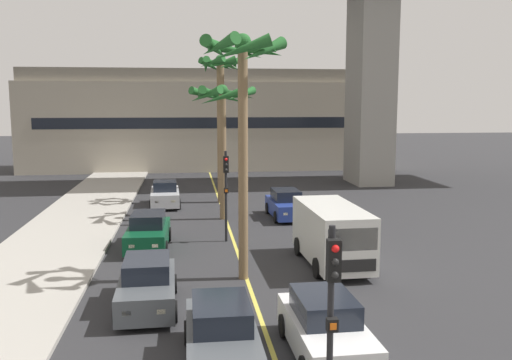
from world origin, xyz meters
TOP-DOWN VIEW (x-y plane):
  - sidewalk_left at (-8.00, 16.00)m, footprint 4.80×80.00m
  - lane_stripe_center at (0.00, 24.00)m, footprint 0.14×56.00m
  - pier_building_backdrop at (0.00, 52.15)m, footprint 34.46×8.04m
  - car_queue_front at (-3.46, 31.77)m, footprint 1.94×4.16m
  - car_queue_second at (-1.33, 10.15)m, footprint 1.84×4.10m
  - car_queue_third at (1.30, 10.30)m, footprint 1.89×4.13m
  - car_queue_fourth at (3.38, 27.30)m, footprint 1.93×4.15m
  - car_queue_fifth at (-3.39, 14.25)m, footprint 1.90×4.14m
  - car_queue_sixth at (-3.84, 21.55)m, footprint 1.93×4.15m
  - delivery_van at (3.51, 18.04)m, footprint 2.25×5.29m
  - traffic_light_median_near at (0.44, 6.60)m, footprint 0.24×0.37m
  - traffic_light_median_far at (-0.33, 22.28)m, footprint 0.24×0.37m
  - palm_tree_near_median at (-0.09, 16.75)m, footprint 3.13×3.15m
  - palm_tree_mid_median at (0.10, 32.59)m, footprint 2.84×2.89m
  - palm_tree_far_median at (-0.12, 27.38)m, footprint 3.73×3.70m

SIDE VIEW (x-z plane):
  - lane_stripe_center at x=0.00m, z-range 0.00..0.01m
  - sidewalk_left at x=-8.00m, z-range 0.00..0.15m
  - car_queue_front at x=-3.46m, z-range -0.06..1.50m
  - car_queue_second at x=-1.33m, z-range -0.06..1.50m
  - car_queue_third at x=1.30m, z-range -0.06..1.50m
  - car_queue_fourth at x=3.38m, z-range -0.06..1.50m
  - car_queue_fifth at x=-3.39m, z-range -0.06..1.50m
  - car_queue_sixth at x=-3.84m, z-range -0.06..1.50m
  - delivery_van at x=3.51m, z-range 0.11..2.47m
  - traffic_light_median_near at x=0.44m, z-range 0.61..4.81m
  - traffic_light_median_far at x=-0.33m, z-range 0.61..4.81m
  - pier_building_backdrop at x=0.00m, z-range -0.06..9.41m
  - palm_tree_far_median at x=-0.12m, z-range 2.44..9.78m
  - palm_tree_mid_median at x=0.10m, z-range 2.35..11.68m
  - palm_tree_near_median at x=-0.09m, z-range 2.79..11.53m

